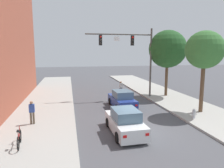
{
  "coord_description": "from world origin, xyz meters",
  "views": [
    {
      "loc": [
        -4.37,
        -12.5,
        5.16
      ],
      "look_at": [
        -0.21,
        7.3,
        2.0
      ],
      "focal_mm": 33.36,
      "sensor_mm": 36.0,
      "label": 1
    }
  ],
  "objects_px": {
    "car_lead_blue": "(122,100)",
    "street_tree_second": "(168,49)",
    "fire_hydrant": "(194,114)",
    "pedestrian_crossing_road": "(121,87)",
    "bicycle_leaning": "(19,139)",
    "car_following_white": "(125,122)",
    "pedestrian_sidewalk_left_walker": "(32,111)",
    "traffic_signal_mast": "(133,50)",
    "street_tree_nearest": "(205,50)"
  },
  "relations": [
    {
      "from": "car_lead_blue",
      "to": "street_tree_second",
      "type": "xyz_separation_m",
      "value": [
        6.16,
        3.54,
        4.7
      ]
    },
    {
      "from": "fire_hydrant",
      "to": "pedestrian_crossing_road",
      "type": "bearing_deg",
      "value": 106.86
    },
    {
      "from": "car_lead_blue",
      "to": "bicycle_leaning",
      "type": "height_order",
      "value": "car_lead_blue"
    },
    {
      "from": "car_lead_blue",
      "to": "pedestrian_crossing_road",
      "type": "xyz_separation_m",
      "value": [
        1.33,
        5.6,
        0.19
      ]
    },
    {
      "from": "pedestrian_crossing_road",
      "to": "bicycle_leaning",
      "type": "relative_size",
      "value": 0.93
    },
    {
      "from": "car_lead_blue",
      "to": "car_following_white",
      "type": "bearing_deg",
      "value": -102.78
    },
    {
      "from": "pedestrian_crossing_road",
      "to": "fire_hydrant",
      "type": "bearing_deg",
      "value": -73.14
    },
    {
      "from": "car_lead_blue",
      "to": "bicycle_leaning",
      "type": "bearing_deg",
      "value": -137.01
    },
    {
      "from": "pedestrian_crossing_road",
      "to": "car_lead_blue",
      "type": "bearing_deg",
      "value": -103.34
    },
    {
      "from": "pedestrian_sidewalk_left_walker",
      "to": "fire_hydrant",
      "type": "distance_m",
      "value": 11.87
    },
    {
      "from": "traffic_signal_mast",
      "to": "fire_hydrant",
      "type": "relative_size",
      "value": 10.42
    },
    {
      "from": "traffic_signal_mast",
      "to": "bicycle_leaning",
      "type": "bearing_deg",
      "value": -132.41
    },
    {
      "from": "pedestrian_crossing_road",
      "to": "street_tree_second",
      "type": "bearing_deg",
      "value": -23.12
    },
    {
      "from": "street_tree_nearest",
      "to": "pedestrian_sidewalk_left_walker",
      "type": "bearing_deg",
      "value": -178.75
    },
    {
      "from": "car_lead_blue",
      "to": "pedestrian_sidewalk_left_walker",
      "type": "distance_m",
      "value": 8.15
    },
    {
      "from": "car_following_white",
      "to": "pedestrian_sidewalk_left_walker",
      "type": "relative_size",
      "value": 2.61
    },
    {
      "from": "car_lead_blue",
      "to": "street_tree_nearest",
      "type": "xyz_separation_m",
      "value": [
        6.03,
        -3.18,
        4.54
      ]
    },
    {
      "from": "pedestrian_crossing_road",
      "to": "fire_hydrant",
      "type": "height_order",
      "value": "pedestrian_crossing_road"
    },
    {
      "from": "car_following_white",
      "to": "pedestrian_sidewalk_left_walker",
      "type": "bearing_deg",
      "value": 156.57
    },
    {
      "from": "bicycle_leaning",
      "to": "fire_hydrant",
      "type": "distance_m",
      "value": 12.14
    },
    {
      "from": "street_tree_second",
      "to": "car_following_white",
      "type": "bearing_deg",
      "value": -128.13
    },
    {
      "from": "street_tree_nearest",
      "to": "fire_hydrant",
      "type": "bearing_deg",
      "value": -137.41
    },
    {
      "from": "car_lead_blue",
      "to": "street_tree_second",
      "type": "height_order",
      "value": "street_tree_second"
    },
    {
      "from": "street_tree_second",
      "to": "traffic_signal_mast",
      "type": "bearing_deg",
      "value": -179.54
    },
    {
      "from": "traffic_signal_mast",
      "to": "bicycle_leaning",
      "type": "distance_m",
      "value": 14.99
    },
    {
      "from": "bicycle_leaning",
      "to": "street_tree_nearest",
      "type": "relative_size",
      "value": 0.26
    },
    {
      "from": "pedestrian_sidewalk_left_walker",
      "to": "street_tree_nearest",
      "type": "bearing_deg",
      "value": 1.25
    },
    {
      "from": "pedestrian_sidewalk_left_walker",
      "to": "traffic_signal_mast",
      "type": "bearing_deg",
      "value": 36.45
    },
    {
      "from": "traffic_signal_mast",
      "to": "fire_hydrant",
      "type": "xyz_separation_m",
      "value": [
        2.34,
        -8.15,
        -4.87
      ]
    },
    {
      "from": "traffic_signal_mast",
      "to": "car_lead_blue",
      "type": "distance_m",
      "value": 6.19
    },
    {
      "from": "car_following_white",
      "to": "street_tree_second",
      "type": "height_order",
      "value": "street_tree_second"
    },
    {
      "from": "street_tree_nearest",
      "to": "street_tree_second",
      "type": "bearing_deg",
      "value": 88.85
    },
    {
      "from": "car_following_white",
      "to": "pedestrian_crossing_road",
      "type": "height_order",
      "value": "pedestrian_crossing_road"
    },
    {
      "from": "traffic_signal_mast",
      "to": "pedestrian_crossing_road",
      "type": "xyz_separation_m",
      "value": [
        -0.76,
        2.1,
        -4.46
      ]
    },
    {
      "from": "bicycle_leaning",
      "to": "fire_hydrant",
      "type": "xyz_separation_m",
      "value": [
        11.92,
        2.33,
        -0.03
      ]
    },
    {
      "from": "traffic_signal_mast",
      "to": "pedestrian_sidewalk_left_walker",
      "type": "distance_m",
      "value": 12.52
    },
    {
      "from": "car_lead_blue",
      "to": "street_tree_nearest",
      "type": "distance_m",
      "value": 8.19
    },
    {
      "from": "pedestrian_sidewalk_left_walker",
      "to": "street_tree_nearest",
      "type": "distance_m",
      "value": 14.04
    },
    {
      "from": "street_tree_nearest",
      "to": "car_lead_blue",
      "type": "bearing_deg",
      "value": 152.18
    },
    {
      "from": "traffic_signal_mast",
      "to": "bicycle_leaning",
      "type": "xyz_separation_m",
      "value": [
        -9.57,
        -10.48,
        -4.84
      ]
    },
    {
      "from": "bicycle_leaning",
      "to": "fire_hydrant",
      "type": "bearing_deg",
      "value": 11.05
    },
    {
      "from": "car_following_white",
      "to": "pedestrian_crossing_road",
      "type": "bearing_deg",
      "value": 76.95
    },
    {
      "from": "car_lead_blue",
      "to": "car_following_white",
      "type": "distance_m",
      "value": 6.22
    },
    {
      "from": "car_lead_blue",
      "to": "street_tree_second",
      "type": "distance_m",
      "value": 8.52
    },
    {
      "from": "traffic_signal_mast",
      "to": "pedestrian_sidewalk_left_walker",
      "type": "relative_size",
      "value": 4.57
    },
    {
      "from": "car_following_white",
      "to": "bicycle_leaning",
      "type": "distance_m",
      "value": 6.17
    },
    {
      "from": "bicycle_leaning",
      "to": "street_tree_nearest",
      "type": "height_order",
      "value": "street_tree_nearest"
    },
    {
      "from": "pedestrian_crossing_road",
      "to": "car_following_white",
      "type": "bearing_deg",
      "value": -103.05
    },
    {
      "from": "traffic_signal_mast",
      "to": "street_tree_second",
      "type": "height_order",
      "value": "traffic_signal_mast"
    },
    {
      "from": "car_lead_blue",
      "to": "pedestrian_crossing_road",
      "type": "height_order",
      "value": "pedestrian_crossing_road"
    }
  ]
}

